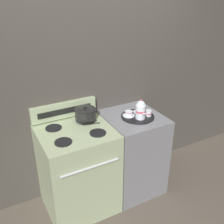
{
  "coord_description": "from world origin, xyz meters",
  "views": [
    {
      "loc": [
        -1.02,
        -2.08,
        2.18
      ],
      "look_at": [
        0.13,
        0.05,
        1.01
      ],
      "focal_mm": 42.0,
      "sensor_mm": 36.0,
      "label": 1
    }
  ],
  "objects": [
    {
      "name": "saucepan",
      "position": [
        -0.13,
        0.14,
        1.0
      ],
      "size": [
        0.24,
        0.32,
        0.15
      ],
      "color": "black",
      "rests_on": "stove"
    },
    {
      "name": "teacup_right",
      "position": [
        0.31,
        0.01,
        0.97
      ],
      "size": [
        0.13,
        0.13,
        0.05
      ],
      "color": "silver",
      "rests_on": "serving_tray"
    },
    {
      "name": "wall_back",
      "position": [
        0.0,
        0.35,
        1.1
      ],
      "size": [
        6.0,
        0.05,
        2.2
      ],
      "color": "#423D38",
      "rests_on": "ground"
    },
    {
      "name": "creamer_jug",
      "position": [
        0.49,
        -0.09,
        0.97
      ],
      "size": [
        0.07,
        0.07,
        0.06
      ],
      "color": "silver",
      "rests_on": "serving_tray"
    },
    {
      "name": "teapot",
      "position": [
        0.38,
        -0.1,
        1.04
      ],
      "size": [
        0.11,
        0.17,
        0.21
      ],
      "color": "silver",
      "rests_on": "serving_tray"
    },
    {
      "name": "serving_tray",
      "position": [
        0.39,
        -0.04,
        0.94
      ],
      "size": [
        0.35,
        0.35,
        0.01
      ],
      "color": "black",
      "rests_on": "side_counter"
    },
    {
      "name": "side_counter",
      "position": [
        0.36,
        0.0,
        0.46
      ],
      "size": [
        0.59,
        0.64,
        0.93
      ],
      "color": "slate",
      "rests_on": "ground"
    },
    {
      "name": "ground_plane",
      "position": [
        0.0,
        0.0,
        0.0
      ],
      "size": [
        6.0,
        6.0,
        0.0
      ],
      "primitive_type": "plane",
      "color": "brown"
    },
    {
      "name": "stove",
      "position": [
        -0.3,
        -0.0,
        0.47
      ],
      "size": [
        0.7,
        0.67,
        0.94
      ],
      "color": "#9EAD84",
      "rests_on": "ground"
    },
    {
      "name": "control_panel",
      "position": [
        -0.3,
        0.3,
        1.02
      ],
      "size": [
        0.69,
        0.05,
        0.17
      ],
      "color": "#9EAD84",
      "rests_on": "stove"
    },
    {
      "name": "teacup_left",
      "position": [
        0.45,
        0.03,
        0.97
      ],
      "size": [
        0.13,
        0.13,
        0.05
      ],
      "color": "silver",
      "rests_on": "serving_tray"
    }
  ]
}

